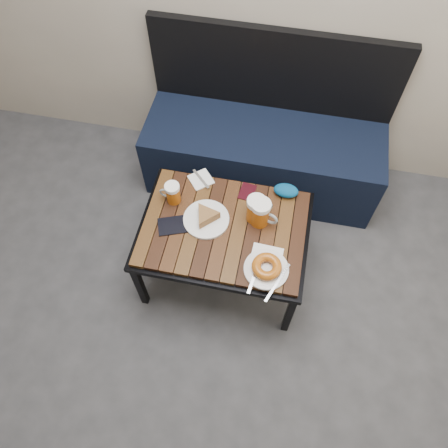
% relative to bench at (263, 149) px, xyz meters
% --- Properties ---
extents(room_shell, '(4.00, 4.00, 4.00)m').
position_rel_bench_xyz_m(room_shell, '(-0.30, -1.26, 1.48)').
color(room_shell, gray).
rests_on(room_shell, ground).
extents(bench, '(1.40, 0.50, 0.95)m').
position_rel_bench_xyz_m(bench, '(0.00, 0.00, 0.00)').
color(bench, black).
rests_on(bench, ground).
extents(cafe_table, '(0.84, 0.62, 0.47)m').
position_rel_bench_xyz_m(cafe_table, '(-0.10, -0.71, 0.16)').
color(cafe_table, black).
rests_on(cafe_table, ground).
extents(beer_mug_left, '(0.11, 0.08, 0.12)m').
position_rel_bench_xyz_m(beer_mug_left, '(-0.39, -0.60, 0.26)').
color(beer_mug_left, '#A84E0D').
rests_on(beer_mug_left, cafe_table).
extents(beer_mug_centre, '(0.14, 0.12, 0.15)m').
position_rel_bench_xyz_m(beer_mug_centre, '(0.04, -0.62, 0.27)').
color(beer_mug_centre, '#A84E0D').
rests_on(beer_mug_centre, cafe_table).
extents(beer_mug_right, '(0.15, 0.11, 0.15)m').
position_rel_bench_xyz_m(beer_mug_right, '(0.07, -0.64, 0.28)').
color(beer_mug_right, '#A84E0D').
rests_on(beer_mug_right, cafe_table).
extents(plate_pie, '(0.23, 0.23, 0.06)m').
position_rel_bench_xyz_m(plate_pie, '(-0.20, -0.69, 0.22)').
color(plate_pie, white).
rests_on(plate_pie, cafe_table).
extents(plate_bagel, '(0.21, 0.27, 0.06)m').
position_rel_bench_xyz_m(plate_bagel, '(0.14, -0.90, 0.22)').
color(plate_bagel, white).
rests_on(plate_bagel, cafe_table).
extents(napkin_left, '(0.15, 0.15, 0.01)m').
position_rel_bench_xyz_m(napkin_left, '(-0.28, -0.45, 0.20)').
color(napkin_left, white).
rests_on(napkin_left, cafe_table).
extents(napkin_right, '(0.15, 0.13, 0.01)m').
position_rel_bench_xyz_m(napkin_right, '(0.13, -0.84, 0.20)').
color(napkin_right, white).
rests_on(napkin_right, cafe_table).
extents(passport_navy, '(0.17, 0.15, 0.01)m').
position_rel_bench_xyz_m(passport_navy, '(-0.35, -0.75, 0.20)').
color(passport_navy, black).
rests_on(passport_navy, cafe_table).
extents(passport_burgundy, '(0.09, 0.11, 0.01)m').
position_rel_bench_xyz_m(passport_burgundy, '(-0.02, -0.48, 0.20)').
color(passport_burgundy, black).
rests_on(passport_burgundy, cafe_table).
extents(knit_pouch, '(0.13, 0.09, 0.06)m').
position_rel_bench_xyz_m(knit_pouch, '(0.17, -0.45, 0.23)').
color(knit_pouch, navy).
rests_on(knit_pouch, cafe_table).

